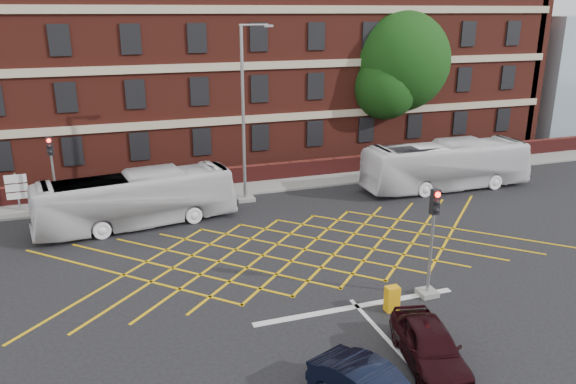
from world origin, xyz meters
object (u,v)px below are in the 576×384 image
object	(u,v)px
bus_left	(136,199)
car_maroon	(430,345)
traffic_light_far	(55,184)
traffic_light_near	(431,253)
utility_cabinet	(392,299)
street_lamp	(245,142)
deciduous_tree	(399,68)
bus_right	(446,165)
direction_signs	(17,188)

from	to	relation	value
bus_left	car_maroon	size ratio (longest dim) A/B	2.50
bus_left	traffic_light_far	distance (m)	4.83
traffic_light_near	utility_cabinet	size ratio (longest dim) A/B	4.48
traffic_light_far	utility_cabinet	xyz separation A→B (m)	(11.91, -14.63, -1.29)
street_lamp	deciduous_tree	bearing A→B (deg)	27.26
bus_right	traffic_light_far	distance (m)	22.40
bus_right	deciduous_tree	distance (m)	10.16
street_lamp	utility_cabinet	bearing A→B (deg)	-82.74
car_maroon	direction_signs	bearing A→B (deg)	137.20
traffic_light_near	direction_signs	distance (m)	21.97
bus_left	direction_signs	bearing A→B (deg)	47.50
bus_right	utility_cabinet	xyz separation A→B (m)	(-10.34, -12.04, -1.00)
car_maroon	utility_cabinet	xyz separation A→B (m)	(0.54, 3.28, -0.20)
street_lamp	utility_cabinet	distance (m)	14.29
car_maroon	traffic_light_near	distance (m)	4.67
direction_signs	utility_cabinet	distance (m)	21.11
car_maroon	traffic_light_far	world-z (taller)	traffic_light_far
traffic_light_near	traffic_light_far	distance (m)	19.68
car_maroon	utility_cabinet	bearing A→B (deg)	92.95
bus_right	traffic_light_near	distance (m)	14.26
direction_signs	utility_cabinet	world-z (taller)	direction_signs
bus_right	traffic_light_near	bearing A→B (deg)	144.80
deciduous_tree	traffic_light_far	distance (m)	24.85
street_lamp	traffic_light_near	bearing A→B (deg)	-74.71
car_maroon	traffic_light_far	xyz separation A→B (m)	(-11.37, 17.91, 1.08)
deciduous_tree	utility_cabinet	xyz separation A→B (m)	(-11.71, -20.81, -5.93)
car_maroon	traffic_light_near	bearing A→B (deg)	70.30
bus_right	car_maroon	size ratio (longest dim) A/B	2.65
traffic_light_near	bus_left	bearing A→B (deg)	131.37
bus_left	deciduous_tree	distance (m)	22.26
bus_left	bus_right	distance (m)	18.36
bus_right	traffic_light_far	world-z (taller)	traffic_light_far
bus_left	utility_cabinet	size ratio (longest dim) A/B	10.47
car_maroon	traffic_light_near	world-z (taller)	traffic_light_near
direction_signs	traffic_light_near	bearing A→B (deg)	-44.09
deciduous_tree	traffic_light_far	world-z (taller)	deciduous_tree
deciduous_tree	bus_left	bearing A→B (deg)	-155.43
direction_signs	traffic_light_far	bearing A→B (deg)	-31.51
street_lamp	direction_signs	xyz separation A→B (m)	(-12.14, 1.99, -2.05)
direction_signs	utility_cabinet	xyz separation A→B (m)	(13.91, -15.86, -0.90)
traffic_light_near	street_lamp	world-z (taller)	street_lamp
bus_right	utility_cabinet	world-z (taller)	bus_right
deciduous_tree	traffic_light_near	size ratio (longest dim) A/B	2.47
traffic_light_near	bus_right	bearing A→B (deg)	53.55
bus_left	car_maroon	xyz separation A→B (m)	(7.48, -15.08, -0.71)
bus_left	bus_right	size ratio (longest dim) A/B	0.94
car_maroon	direction_signs	world-z (taller)	direction_signs
bus_right	utility_cabinet	bearing A→B (deg)	140.61
deciduous_tree	street_lamp	bearing A→B (deg)	-152.74
deciduous_tree	street_lamp	distance (m)	15.45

